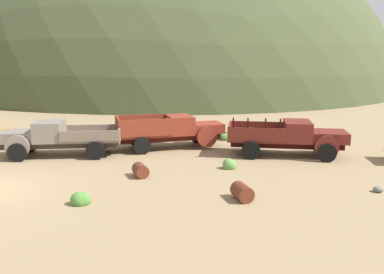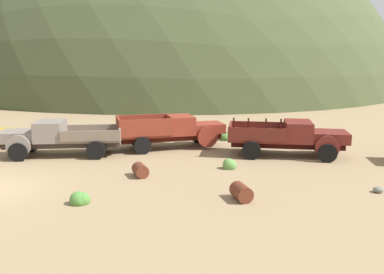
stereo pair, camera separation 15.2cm
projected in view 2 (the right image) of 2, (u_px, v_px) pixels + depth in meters
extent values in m
ellipsoid|color=#4C5633|center=(52.00, 80.00, 93.56)|extent=(104.04, 77.93, 29.50)
ellipsoid|color=#424C2D|center=(177.00, 88.00, 69.51)|extent=(70.80, 68.29, 50.17)
ellipsoid|color=#B28928|center=(5.00, 135.00, 23.11)|extent=(1.22, 1.51, 0.61)
cylinder|color=black|center=(5.00, 138.00, 24.11)|extent=(0.70, 0.31, 0.68)
cube|color=#3D322D|center=(62.00, 144.00, 21.12)|extent=(6.09, 1.50, 0.36)
cube|color=slate|center=(18.00, 136.00, 20.82)|extent=(2.06, 1.81, 0.55)
cube|color=#B7B2A8|center=(1.00, 137.00, 20.74)|extent=(0.19, 1.13, 0.44)
cylinder|color=slate|center=(29.00, 139.00, 21.86)|extent=(1.21, 0.30, 1.20)
cylinder|color=slate|center=(18.00, 146.00, 19.96)|extent=(1.21, 0.30, 1.20)
cube|color=slate|center=(50.00, 131.00, 20.93)|extent=(1.57, 2.01, 1.05)
cube|color=black|center=(38.00, 127.00, 20.82)|extent=(0.21, 1.59, 0.59)
cube|color=#746354|center=(93.00, 139.00, 21.23)|extent=(3.22, 2.25, 0.12)
cube|color=#746354|center=(95.00, 129.00, 22.12)|extent=(3.04, 0.40, 0.55)
cube|color=#746354|center=(90.00, 136.00, 20.21)|extent=(3.04, 0.40, 0.55)
cube|color=#746354|center=(120.00, 132.00, 21.31)|extent=(0.29, 1.96, 0.55)
cylinder|color=black|center=(30.00, 144.00, 21.96)|extent=(0.98, 0.37, 0.96)
cylinder|color=black|center=(18.00, 152.00, 19.97)|extent=(0.98, 0.37, 0.96)
cylinder|color=black|center=(101.00, 142.00, 22.34)|extent=(0.98, 0.37, 0.96)
cylinder|color=black|center=(95.00, 150.00, 20.34)|extent=(0.98, 0.37, 0.96)
cube|color=#42140D|center=(171.00, 137.00, 22.87)|extent=(5.88, 2.45, 0.36)
cube|color=maroon|center=(206.00, 128.00, 23.35)|extent=(2.21, 2.05, 0.55)
cube|color=#B7B2A8|center=(220.00, 127.00, 23.59)|extent=(0.38, 1.09, 0.44)
cylinder|color=maroon|center=(207.00, 137.00, 22.46)|extent=(1.20, 0.50, 1.20)
cylinder|color=maroon|center=(198.00, 131.00, 24.26)|extent=(1.20, 0.50, 1.20)
cube|color=maroon|center=(180.00, 125.00, 22.88)|extent=(1.80, 2.15, 1.05)
cube|color=black|center=(190.00, 121.00, 23.00)|extent=(0.47, 1.53, 0.59)
cube|color=maroon|center=(144.00, 134.00, 22.40)|extent=(3.37, 2.66, 0.12)
cube|color=maroon|center=(146.00, 128.00, 21.38)|extent=(2.87, 0.89, 0.95)
cube|color=maroon|center=(141.00, 123.00, 23.21)|extent=(2.87, 0.89, 0.95)
cube|color=maroon|center=(118.00, 126.00, 21.92)|extent=(0.62, 1.89, 0.95)
cylinder|color=black|center=(198.00, 135.00, 24.36)|extent=(1.00, 0.53, 0.96)
cylinder|color=black|center=(142.00, 146.00, 21.47)|extent=(1.00, 0.53, 0.96)
cylinder|color=black|center=(137.00, 138.00, 23.37)|extent=(1.00, 0.53, 0.96)
cube|color=black|center=(286.00, 144.00, 21.09)|extent=(5.97, 1.89, 0.36)
cube|color=maroon|center=(329.00, 137.00, 20.68)|extent=(2.11, 2.05, 0.55)
cube|color=#B7B2A8|center=(346.00, 138.00, 20.56)|extent=(0.27, 1.22, 0.44)
cylinder|color=maroon|center=(327.00, 147.00, 19.76)|extent=(1.21, 0.36, 1.20)
cylinder|color=maroon|center=(320.00, 139.00, 21.81)|extent=(1.21, 0.36, 1.20)
cube|color=maroon|center=(298.00, 131.00, 20.87)|extent=(1.66, 2.23, 1.05)
cube|color=black|center=(310.00, 127.00, 20.74)|extent=(0.31, 1.73, 0.59)
cube|color=maroon|center=(256.00, 138.00, 21.28)|extent=(3.27, 2.57, 0.12)
cube|color=maroon|center=(256.00, 135.00, 20.17)|extent=(2.95, 0.55, 0.70)
cube|color=maroon|center=(256.00, 128.00, 22.24)|extent=(2.95, 0.55, 0.70)
cube|color=maroon|center=(230.00, 130.00, 21.41)|extent=(0.42, 2.13, 0.70)
cube|color=black|center=(233.00, 123.00, 20.22)|extent=(0.09, 0.09, 0.50)
cube|color=black|center=(248.00, 123.00, 20.11)|extent=(0.09, 0.09, 0.50)
cube|color=black|center=(266.00, 123.00, 19.98)|extent=(0.09, 0.09, 0.50)
cube|color=black|center=(281.00, 124.00, 19.87)|extent=(0.09, 0.09, 0.50)
cylinder|color=black|center=(327.00, 153.00, 19.76)|extent=(0.99, 0.42, 0.96)
cylinder|color=black|center=(320.00, 144.00, 21.92)|extent=(0.99, 0.42, 0.96)
cylinder|color=black|center=(251.00, 150.00, 20.32)|extent=(0.99, 0.42, 0.96)
cylinder|color=black|center=(251.00, 142.00, 22.48)|extent=(0.99, 0.42, 0.96)
cylinder|color=#5B2819|center=(140.00, 170.00, 17.41)|extent=(0.86, 0.99, 0.58)
cylinder|color=#5B2819|center=(241.00, 192.00, 14.52)|extent=(0.83, 1.03, 0.61)
ellipsoid|color=#4C8438|center=(225.00, 138.00, 25.25)|extent=(0.79, 0.71, 0.57)
ellipsoid|color=#4C8438|center=(230.00, 137.00, 25.40)|extent=(0.78, 0.71, 0.70)
ellipsoid|color=#4C8438|center=(78.00, 200.00, 14.15)|extent=(0.64, 0.58, 0.60)
ellipsoid|color=#4C8438|center=(82.00, 200.00, 14.17)|extent=(0.58, 0.52, 0.56)
ellipsoid|color=#4C8438|center=(79.00, 201.00, 14.12)|extent=(0.54, 0.49, 0.46)
ellipsoid|color=#5B8E42|center=(229.00, 166.00, 18.72)|extent=(0.59, 0.53, 0.50)
ellipsoid|color=#5B8E42|center=(230.00, 165.00, 18.67)|extent=(0.61, 0.55, 0.60)
ellipsoid|color=#5B8E42|center=(228.00, 165.00, 18.67)|extent=(0.60, 0.54, 0.65)
ellipsoid|color=#626859|center=(378.00, 190.00, 15.38)|extent=(0.40, 0.36, 0.24)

